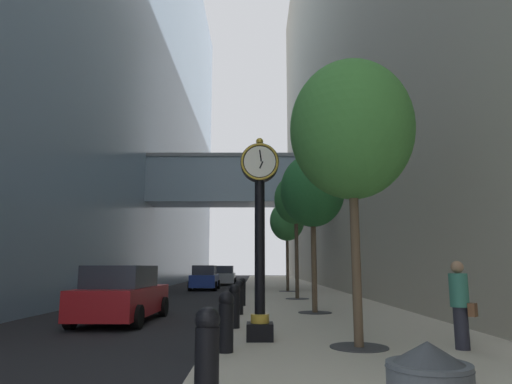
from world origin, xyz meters
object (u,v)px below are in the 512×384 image
at_px(car_red_far, 123,295).
at_px(street_tree_near, 352,130).
at_px(bollard_fourth, 240,296).
at_px(bollard_fifth, 243,291).
at_px(bollard_nearest, 208,354).
at_px(street_tree_mid_far, 297,200).
at_px(street_clock, 261,226).
at_px(bollard_third, 235,305).
at_px(bollard_second, 227,320).
at_px(car_silver_near, 225,276).
at_px(street_tree_mid_near, 313,191).
at_px(pedestrian_walking, 461,303).
at_px(car_blue_mid, 206,278).
at_px(street_tree_far, 288,221).

bearing_deg(car_red_far, street_tree_near, -39.94).
distance_m(bollard_fourth, bollard_fifth, 3.16).
xyz_separation_m(bollard_nearest, street_tree_mid_far, (2.48, 16.37, 4.13)).
xyz_separation_m(street_tree_near, car_red_far, (-5.97, 5.00, -3.57)).
distance_m(street_clock, street_tree_near, 2.77).
bearing_deg(street_tree_mid_far, bollard_third, -103.88).
xyz_separation_m(street_clock, bollard_fifth, (-0.62, 8.19, -1.81)).
bearing_deg(bollard_third, car_red_far, 146.56).
xyz_separation_m(bollard_second, street_tree_mid_far, (2.48, 13.21, 4.13)).
relative_size(bollard_second, bollard_fifth, 1.00).
height_order(street_clock, bollard_second, street_clock).
distance_m(bollard_second, car_silver_near, 32.61).
bearing_deg(street_tree_mid_near, bollard_third, -124.04).
bearing_deg(bollard_second, bollard_nearest, -90.00).
xyz_separation_m(pedestrian_walking, car_silver_near, (-6.65, 32.27, -0.16)).
distance_m(bollard_third, car_red_far, 4.19).
bearing_deg(car_blue_mid, car_red_far, -91.17).
distance_m(bollard_third, street_tree_mid_near, 5.65).
distance_m(street_tree_near, street_tree_mid_near, 6.37).
distance_m(street_tree_mid_near, car_silver_near, 26.35).
distance_m(bollard_fifth, car_blue_mid, 14.89).
bearing_deg(bollard_third, street_tree_mid_far, 76.12).
bearing_deg(car_blue_mid, pedestrian_walking, -72.58).
xyz_separation_m(bollard_fifth, street_tree_mid_near, (2.48, -2.65, 3.50)).
bearing_deg(car_red_far, car_blue_mid, 88.83).
distance_m(bollard_nearest, street_tree_far, 23.17).
xyz_separation_m(bollard_nearest, street_tree_mid_near, (2.48, 10.00, 3.50)).
xyz_separation_m(street_tree_mid_far, car_red_far, (-5.97, -7.74, -4.02)).
bearing_deg(street_tree_mid_near, bollard_nearest, -103.94).
bearing_deg(street_tree_far, street_tree_mid_near, -90.00).
xyz_separation_m(bollard_second, car_silver_near, (-2.30, 32.53, 0.12)).
height_order(bollard_second, car_silver_near, car_silver_near).
bearing_deg(bollard_third, street_tree_mid_near, 55.96).
bearing_deg(bollard_fourth, street_clock, -82.97).
relative_size(bollard_nearest, street_tree_far, 0.19).
distance_m(bollard_fourth, car_blue_mid, 18.00).
bearing_deg(street_tree_mid_far, bollard_fifth, -123.73).
xyz_separation_m(bollard_second, street_tree_far, (2.48, 19.57, 3.72)).
bearing_deg(street_tree_mid_far, car_silver_near, 103.91).
relative_size(car_silver_near, car_red_far, 1.00).
relative_size(car_silver_near, car_blue_mid, 1.04).
relative_size(bollard_nearest, street_tree_mid_far, 0.18).
bearing_deg(car_silver_near, street_tree_far, -69.73).
xyz_separation_m(bollard_fifth, street_tree_far, (2.48, 10.08, 3.72)).
bearing_deg(car_silver_near, bollard_third, -85.52).
bearing_deg(bollard_fifth, street_tree_near, -74.62).
distance_m(bollard_second, bollard_fourth, 6.33).
bearing_deg(street_tree_far, car_silver_near, 110.27).
xyz_separation_m(street_tree_mid_far, car_blue_mid, (-5.59, 10.85, -4.00)).
height_order(bollard_fourth, bollard_fifth, same).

